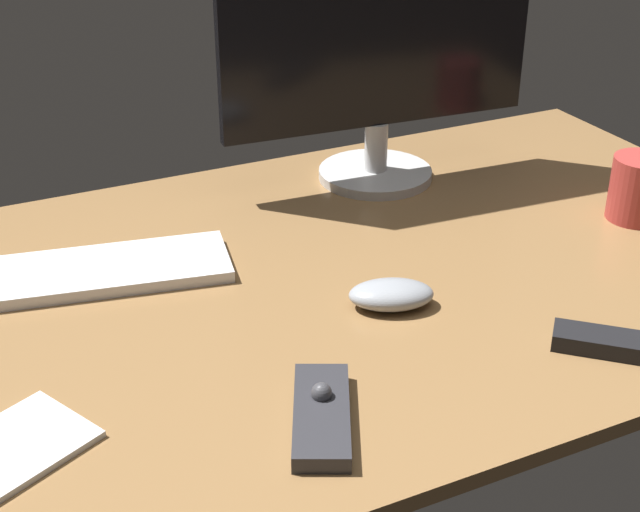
{
  "coord_description": "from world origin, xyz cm",
  "views": [
    {
      "loc": [
        -50.2,
        -97.76,
        63.04
      ],
      "look_at": [
        -5.62,
        -4.65,
        8.0
      ],
      "focal_mm": 51.53,
      "sensor_mm": 36.0,
      "label": 1
    }
  ],
  "objects_px": {
    "monitor": "(380,31)",
    "notepad": "(13,448)",
    "tv_remote": "(633,347)",
    "computer_mouse": "(391,295)",
    "coffee_mug": "(639,188)",
    "keyboard": "(100,271)",
    "media_remote": "(322,414)"
  },
  "relations": [
    {
      "from": "monitor",
      "to": "notepad",
      "type": "height_order",
      "value": "monitor"
    },
    {
      "from": "tv_remote",
      "to": "computer_mouse",
      "type": "bearing_deg",
      "value": 175.21
    },
    {
      "from": "monitor",
      "to": "coffee_mug",
      "type": "relative_size",
      "value": 5.33
    },
    {
      "from": "keyboard",
      "to": "tv_remote",
      "type": "xyz_separation_m",
      "value": [
        0.52,
        -0.46,
        0.0
      ]
    },
    {
      "from": "monitor",
      "to": "tv_remote",
      "type": "relative_size",
      "value": 2.86
    },
    {
      "from": "computer_mouse",
      "to": "coffee_mug",
      "type": "bearing_deg",
      "value": 29.1
    },
    {
      "from": "tv_remote",
      "to": "notepad",
      "type": "xyz_separation_m",
      "value": [
        -0.69,
        0.14,
        -0.01
      ]
    },
    {
      "from": "keyboard",
      "to": "coffee_mug",
      "type": "xyz_separation_m",
      "value": [
        0.78,
        -0.17,
        0.04
      ]
    },
    {
      "from": "monitor",
      "to": "keyboard",
      "type": "relative_size",
      "value": 1.5
    },
    {
      "from": "media_remote",
      "to": "notepad",
      "type": "xyz_separation_m",
      "value": [
        -0.3,
        0.09,
        -0.01
      ]
    },
    {
      "from": "computer_mouse",
      "to": "coffee_mug",
      "type": "height_order",
      "value": "coffee_mug"
    },
    {
      "from": "media_remote",
      "to": "tv_remote",
      "type": "distance_m",
      "value": 0.39
    },
    {
      "from": "keyboard",
      "to": "media_remote",
      "type": "height_order",
      "value": "media_remote"
    },
    {
      "from": "computer_mouse",
      "to": "media_remote",
      "type": "relative_size",
      "value": 0.64
    },
    {
      "from": "monitor",
      "to": "coffee_mug",
      "type": "bearing_deg",
      "value": -43.3
    },
    {
      "from": "keyboard",
      "to": "computer_mouse",
      "type": "bearing_deg",
      "value": -25.99
    },
    {
      "from": "media_remote",
      "to": "notepad",
      "type": "distance_m",
      "value": 0.32
    },
    {
      "from": "keyboard",
      "to": "notepad",
      "type": "height_order",
      "value": "keyboard"
    },
    {
      "from": "computer_mouse",
      "to": "media_remote",
      "type": "bearing_deg",
      "value": -115.33
    },
    {
      "from": "tv_remote",
      "to": "notepad",
      "type": "distance_m",
      "value": 0.7
    },
    {
      "from": "computer_mouse",
      "to": "tv_remote",
      "type": "height_order",
      "value": "computer_mouse"
    },
    {
      "from": "keyboard",
      "to": "computer_mouse",
      "type": "relative_size",
      "value": 3.19
    },
    {
      "from": "tv_remote",
      "to": "notepad",
      "type": "bearing_deg",
      "value": -148.77
    },
    {
      "from": "tv_remote",
      "to": "keyboard",
      "type": "bearing_deg",
      "value": -178.84
    },
    {
      "from": "coffee_mug",
      "to": "monitor",
      "type": "bearing_deg",
      "value": 132.72
    },
    {
      "from": "monitor",
      "to": "computer_mouse",
      "type": "relative_size",
      "value": 4.8
    },
    {
      "from": "media_remote",
      "to": "tv_remote",
      "type": "relative_size",
      "value": 0.93
    },
    {
      "from": "media_remote",
      "to": "coffee_mug",
      "type": "bearing_deg",
      "value": -43.92
    },
    {
      "from": "monitor",
      "to": "notepad",
      "type": "bearing_deg",
      "value": -141.56
    },
    {
      "from": "media_remote",
      "to": "notepad",
      "type": "relative_size",
      "value": 1.16
    },
    {
      "from": "notepad",
      "to": "tv_remote",
      "type": "bearing_deg",
      "value": -11.23
    },
    {
      "from": "tv_remote",
      "to": "notepad",
      "type": "height_order",
      "value": "tv_remote"
    }
  ]
}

